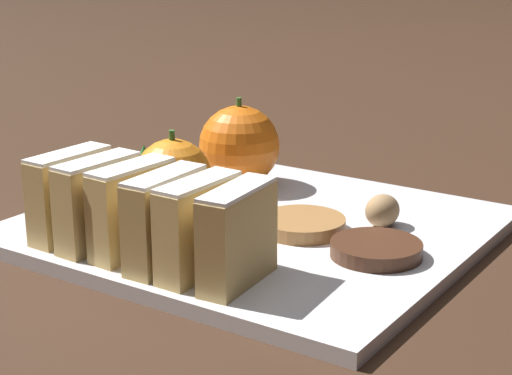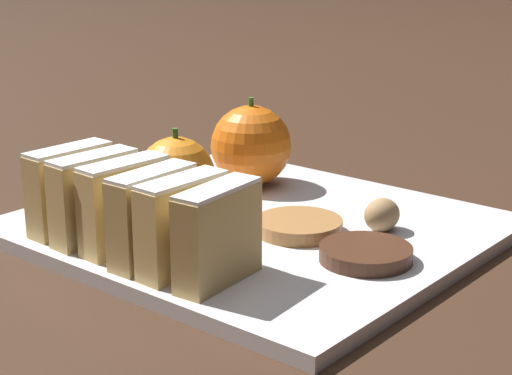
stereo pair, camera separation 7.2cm
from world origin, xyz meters
The scene contains 14 objects.
ground_plane centered at (0.00, 0.00, 0.00)m, with size 6.00×6.00×0.00m, color #382316.
serving_platter centered at (0.00, 0.00, 0.01)m, with size 0.33×0.36×0.01m.
stollen_slice_front centered at (-0.12, -0.06, 0.05)m, with size 0.08×0.03×0.07m.
stollen_slice_second centered at (-0.12, -0.03, 0.05)m, with size 0.07×0.03×0.07m.
stollen_slice_third centered at (-0.12, 0.00, 0.05)m, with size 0.08×0.03×0.07m.
stollen_slice_fourth centered at (-0.12, 0.04, 0.05)m, with size 0.08×0.03×0.07m.
stollen_slice_fifth centered at (-0.12, 0.07, 0.05)m, with size 0.08×0.03×0.07m.
stollen_slice_sixth centered at (-0.11, 0.10, 0.05)m, with size 0.07×0.03×0.07m.
orange_near centered at (-0.03, 0.07, 0.05)m, with size 0.07×0.07×0.08m.
orange_far centered at (0.08, 0.07, 0.05)m, with size 0.08×0.08×0.09m.
walnut centered at (0.05, -0.10, 0.03)m, with size 0.03×0.03×0.03m.
chocolate_cookie centered at (-0.02, -0.12, 0.02)m, with size 0.07×0.07×0.01m.
gingerbread_cookie centered at (0.00, -0.05, 0.02)m, with size 0.07×0.07×0.01m.
evergreen_sprig centered at (0.01, 0.13, 0.04)m, with size 0.04×0.04×0.05m.
Camera 1 is at (-0.57, -0.38, 0.25)m, focal length 60.00 mm.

